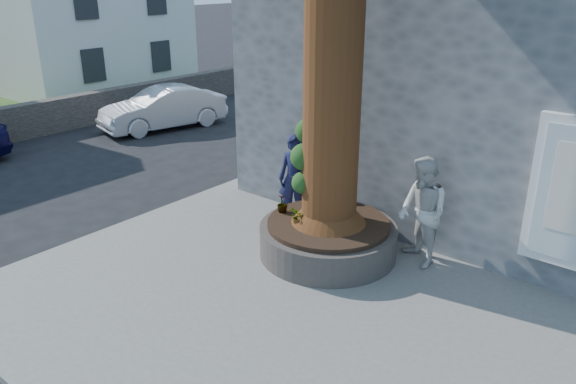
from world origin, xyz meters
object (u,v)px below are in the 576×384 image
Objects in this scene: woman at (422,212)px; car_silver at (163,108)px; man at (295,179)px; planter at (328,238)px.

car_silver is at bearing -163.56° from woman.
car_silver is at bearing 131.04° from man.
woman is at bearing -3.06° from car_silver.
man is at bearing -147.73° from woman.
man is (-1.31, 0.73, 0.55)m from planter.
planter is 1.36× the size of man.
man is at bearing 151.00° from planter.
woman reaches higher than car_silver.
planter is 1.62m from woman.
planter is at bearing -119.46° from woman.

